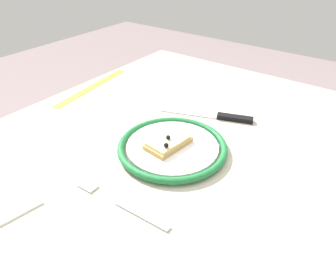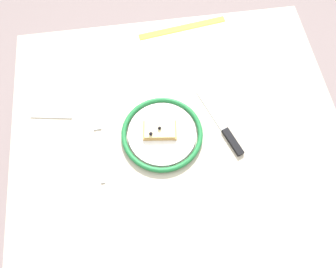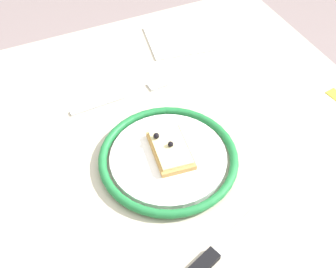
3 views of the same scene
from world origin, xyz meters
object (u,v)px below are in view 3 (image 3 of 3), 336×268
object	(u,v)px
pizza_slice_near	(170,149)
fork	(121,97)
plate	(168,158)
napkin	(180,39)
dining_table	(183,210)
knife	(210,258)

from	to	relation	value
pizza_slice_near	fork	bearing A→B (deg)	-171.84
plate	napkin	world-z (taller)	plate
dining_table	pizza_slice_near	distance (m)	0.13
knife	napkin	size ratio (longest dim) A/B	1.61
pizza_slice_near	napkin	distance (m)	0.35
pizza_slice_near	knife	xyz separation A→B (m)	(0.19, -0.03, -0.02)
dining_table	plate	xyz separation A→B (m)	(-0.05, -0.01, 0.10)
pizza_slice_near	dining_table	bearing A→B (deg)	0.62
dining_table	napkin	world-z (taller)	napkin
pizza_slice_near	fork	xyz separation A→B (m)	(-0.18, -0.03, -0.02)
napkin	knife	bearing A→B (deg)	-21.19
knife	napkin	distance (m)	0.54
fork	napkin	world-z (taller)	same
fork	pizza_slice_near	bearing A→B (deg)	8.16
dining_table	napkin	size ratio (longest dim) A/B	6.77
pizza_slice_near	knife	world-z (taller)	pizza_slice_near
dining_table	plate	distance (m)	0.11
fork	napkin	size ratio (longest dim) A/B	1.39
knife	fork	bearing A→B (deg)	179.63
fork	napkin	distance (m)	0.23
knife	fork	distance (m)	0.37
plate	fork	world-z (taller)	plate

